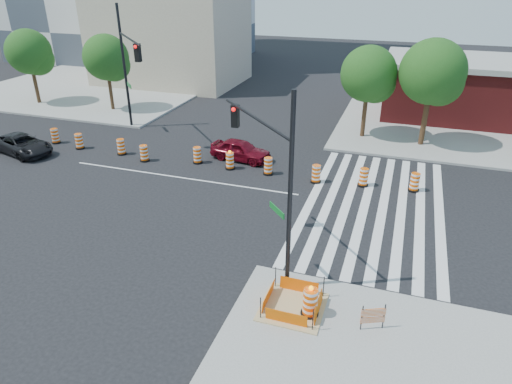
% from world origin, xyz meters
% --- Properties ---
extents(ground, '(120.00, 120.00, 0.00)m').
position_xyz_m(ground, '(0.00, 0.00, 0.00)').
color(ground, black).
rests_on(ground, ground).
extents(sidewalk_ne, '(22.00, 22.00, 0.15)m').
position_xyz_m(sidewalk_ne, '(18.00, 18.00, 0.07)').
color(sidewalk_ne, gray).
rests_on(sidewalk_ne, ground).
extents(sidewalk_nw, '(22.00, 22.00, 0.15)m').
position_xyz_m(sidewalk_nw, '(-18.00, 18.00, 0.07)').
color(sidewalk_nw, gray).
rests_on(sidewalk_nw, ground).
extents(crosswalk_east, '(6.75, 13.50, 0.01)m').
position_xyz_m(crosswalk_east, '(10.95, 0.00, 0.01)').
color(crosswalk_east, silver).
rests_on(crosswalk_east, ground).
extents(lane_centerline, '(14.00, 0.12, 0.01)m').
position_xyz_m(lane_centerline, '(0.00, 0.00, 0.01)').
color(lane_centerline, silver).
rests_on(lane_centerline, ground).
extents(excavation_pit, '(2.20, 2.20, 0.90)m').
position_xyz_m(excavation_pit, '(9.00, -9.00, 0.22)').
color(excavation_pit, tan).
rests_on(excavation_pit, ground).
extents(brick_storefront, '(16.50, 8.50, 4.60)m').
position_xyz_m(brick_storefront, '(18.00, 18.00, 2.32)').
color(brick_storefront, maroon).
rests_on(brick_storefront, ground).
extents(beige_midrise, '(14.00, 10.00, 10.00)m').
position_xyz_m(beige_midrise, '(-12.00, 22.00, 5.00)').
color(beige_midrise, tan).
rests_on(beige_midrise, ground).
extents(red_coupe, '(3.99, 2.03, 1.30)m').
position_xyz_m(red_coupe, '(2.34, 3.67, 0.65)').
color(red_coupe, '#610816').
rests_on(red_coupe, ground).
extents(dark_suv, '(4.86, 3.18, 1.24)m').
position_xyz_m(dark_suv, '(-11.45, 0.19, 0.62)').
color(dark_suv, black).
rests_on(dark_suv, ground).
extents(signal_pole_se, '(3.98, 4.16, 7.44)m').
position_xyz_m(signal_pole_se, '(7.42, -6.79, 4.57)').
color(signal_pole_se, black).
rests_on(signal_pole_se, ground).
extents(signal_pole_nw, '(4.60, 4.82, 8.62)m').
position_xyz_m(signal_pole_nw, '(-6.59, 5.94, 5.27)').
color(signal_pole_nw, black).
rests_on(signal_pole_nw, ground).
extents(pit_drum, '(0.63, 0.63, 1.23)m').
position_xyz_m(pit_drum, '(9.65, -9.19, 0.66)').
color(pit_drum, black).
rests_on(pit_drum, ground).
extents(barricade, '(0.78, 0.38, 0.98)m').
position_xyz_m(barricade, '(11.74, -9.18, 0.69)').
color(barricade, '#F35605').
rests_on(barricade, ground).
extents(tree_north_a, '(3.76, 3.76, 6.39)m').
position_xyz_m(tree_north_a, '(-19.11, 10.28, 4.29)').
color(tree_north_a, '#382314').
rests_on(tree_north_a, ground).
extents(tree_north_b, '(3.67, 3.67, 6.23)m').
position_xyz_m(tree_north_b, '(-11.71, 10.62, 4.19)').
color(tree_north_b, '#382314').
rests_on(tree_north_b, ground).
extents(tree_north_c, '(3.76, 3.76, 6.39)m').
position_xyz_m(tree_north_c, '(9.15, 10.36, 4.29)').
color(tree_north_c, '#382314').
rests_on(tree_north_c, ground).
extents(tree_north_d, '(4.16, 4.16, 7.07)m').
position_xyz_m(tree_north_d, '(13.13, 9.95, 4.74)').
color(tree_north_d, '#382314').
rests_on(tree_north_d, ground).
extents(median_drum_0, '(0.60, 0.60, 1.02)m').
position_xyz_m(median_drum_0, '(-10.82, 2.48, 0.48)').
color(median_drum_0, black).
rests_on(median_drum_0, ground).
extents(median_drum_1, '(0.60, 0.60, 1.02)m').
position_xyz_m(median_drum_1, '(-8.55, 2.10, 0.48)').
color(median_drum_1, black).
rests_on(median_drum_1, ground).
extents(median_drum_2, '(0.60, 0.60, 1.02)m').
position_xyz_m(median_drum_2, '(-5.30, 2.09, 0.48)').
color(median_drum_2, black).
rests_on(median_drum_2, ground).
extents(median_drum_3, '(0.60, 0.60, 1.02)m').
position_xyz_m(median_drum_3, '(-3.29, 1.57, 0.48)').
color(median_drum_3, black).
rests_on(median_drum_3, ground).
extents(median_drum_4, '(0.60, 0.60, 1.02)m').
position_xyz_m(median_drum_4, '(-0.00, 2.34, 0.48)').
color(median_drum_4, black).
rests_on(median_drum_4, ground).
extents(median_drum_5, '(0.60, 0.60, 1.18)m').
position_xyz_m(median_drum_5, '(2.25, 2.12, 0.49)').
color(median_drum_5, black).
rests_on(median_drum_5, ground).
extents(median_drum_6, '(0.60, 0.60, 1.02)m').
position_xyz_m(median_drum_6, '(4.65, 2.09, 0.48)').
color(median_drum_6, black).
rests_on(median_drum_6, ground).
extents(median_drum_7, '(0.60, 0.60, 1.02)m').
position_xyz_m(median_drum_7, '(7.54, 1.87, 0.48)').
color(median_drum_7, black).
rests_on(median_drum_7, ground).
extents(median_drum_8, '(0.60, 0.60, 1.02)m').
position_xyz_m(median_drum_8, '(10.12, 2.26, 0.48)').
color(median_drum_8, black).
rests_on(median_drum_8, ground).
extents(median_drum_9, '(0.60, 0.60, 1.02)m').
position_xyz_m(median_drum_9, '(12.81, 2.48, 0.48)').
color(median_drum_9, black).
rests_on(median_drum_9, ground).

